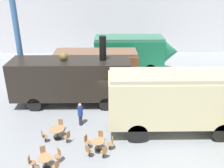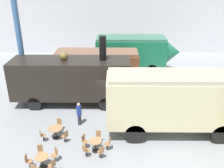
# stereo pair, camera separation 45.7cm
# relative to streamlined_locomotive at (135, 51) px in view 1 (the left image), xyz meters

# --- Properties ---
(ground_plane) EXTENTS (80.00, 80.00, 0.00)m
(ground_plane) POSITION_rel_streamlined_locomotive_xyz_m (-2.28, -8.17, -2.20)
(ground_plane) COLOR gray
(backdrop_wall) EXTENTS (44.00, 0.15, 9.00)m
(backdrop_wall) POSITION_rel_streamlined_locomotive_xyz_m (-2.28, 7.08, 2.30)
(backdrop_wall) COLOR silver
(backdrop_wall) RESTS_ON ground_plane
(streamlined_locomotive) EXTENTS (8.62, 2.87, 3.71)m
(streamlined_locomotive) POSITION_rel_streamlined_locomotive_xyz_m (0.00, 0.00, 0.00)
(streamlined_locomotive) COLOR #196B47
(streamlined_locomotive) RESTS_ON ground_plane
(passenger_coach_wooden) EXTENTS (7.40, 2.53, 3.24)m
(passenger_coach_wooden) POSITION_rel_streamlined_locomotive_xyz_m (-3.88, -3.59, -0.27)
(passenger_coach_wooden) COLOR brown
(passenger_coach_wooden) RESTS_ON ground_plane
(steam_locomotive) EXTENTS (8.96, 2.66, 5.39)m
(steam_locomotive) POSITION_rel_streamlined_locomotive_xyz_m (-5.62, -7.25, -0.05)
(steam_locomotive) COLOR black
(steam_locomotive) RESTS_ON ground_plane
(passenger_coach_vintage) EXTENTS (8.64, 2.58, 4.03)m
(passenger_coach_vintage) POSITION_rel_streamlined_locomotive_xyz_m (1.53, -11.28, 0.20)
(passenger_coach_vintage) COLOR beige
(passenger_coach_vintage) RESTS_ON ground_plane
(cafe_table_near) EXTENTS (0.75, 0.75, 0.73)m
(cafe_table_near) POSITION_rel_streamlined_locomotive_xyz_m (-3.39, -13.29, -1.66)
(cafe_table_near) COLOR black
(cafe_table_near) RESTS_ON ground_plane
(cafe_table_mid) EXTENTS (0.92, 0.92, 0.74)m
(cafe_table_mid) POSITION_rel_streamlined_locomotive_xyz_m (-5.96, -12.04, -1.61)
(cafe_table_mid) COLOR black
(cafe_table_mid) RESTS_ON ground_plane
(cafe_table_far) EXTENTS (0.74, 0.74, 0.70)m
(cafe_table_far) POSITION_rel_streamlined_locomotive_xyz_m (-6.09, -14.65, -1.68)
(cafe_table_far) COLOR black
(cafe_table_far) RESTS_ON ground_plane
(cafe_chair_0) EXTENTS (0.39, 0.40, 0.87)m
(cafe_chair_0) POSITION_rel_streamlined_locomotive_xyz_m (-3.04, -13.95, -1.69)
(cafe_chair_0) COLOR black
(cafe_chair_0) RESTS_ON ground_plane
(cafe_chair_1) EXTENTS (0.37, 0.36, 0.87)m
(cafe_chair_1) POSITION_rel_streamlined_locomotive_xyz_m (-2.65, -13.17, -1.69)
(cafe_chair_1) COLOR black
(cafe_chair_1) RESTS_ON ground_plane
(cafe_chair_2) EXTENTS (0.36, 0.37, 0.87)m
(cafe_chair_2) POSITION_rel_streamlined_locomotive_xyz_m (-3.28, -12.55, -1.69)
(cafe_chair_2) COLOR black
(cafe_chair_2) RESTS_ON ground_plane
(cafe_chair_3) EXTENTS (0.40, 0.39, 0.87)m
(cafe_chair_3) POSITION_rel_streamlined_locomotive_xyz_m (-4.06, -12.96, -1.69)
(cafe_chair_3) COLOR black
(cafe_chair_3) RESTS_ON ground_plane
(cafe_chair_4) EXTENTS (0.40, 0.40, 0.87)m
(cafe_chair_4) POSITION_rel_streamlined_locomotive_xyz_m (-3.91, -13.83, -1.69)
(cafe_chair_4) COLOR black
(cafe_chair_4) RESTS_ON ground_plane
(cafe_chair_5) EXTENTS (0.36, 0.36, 0.87)m
(cafe_chair_5) POSITION_rel_streamlined_locomotive_xyz_m (-5.91, -11.20, -1.69)
(cafe_chair_5) COLOR black
(cafe_chair_5) RESTS_ON ground_plane
(cafe_chair_6) EXTENTS (0.40, 0.39, 0.87)m
(cafe_chair_6) POSITION_rel_streamlined_locomotive_xyz_m (-6.71, -12.40, -1.69)
(cafe_chair_6) COLOR black
(cafe_chair_6) RESTS_ON ground_plane
(cafe_chair_7) EXTENTS (0.40, 0.40, 0.87)m
(cafe_chair_7) POSITION_rel_streamlined_locomotive_xyz_m (-5.27, -12.50, -1.69)
(cafe_chair_7) COLOR black
(cafe_chair_7) RESTS_ON ground_plane
(cafe_chair_9) EXTENTS (0.40, 0.39, 0.87)m
(cafe_chair_9) POSITION_rel_streamlined_locomotive_xyz_m (-5.46, -15.04, -1.69)
(cafe_chair_9) COLOR black
(cafe_chair_9) RESTS_ON ground_plane
(cafe_chair_10) EXTENTS (0.41, 0.40, 0.87)m
(cafe_chair_10) POSITION_rel_streamlined_locomotive_xyz_m (-5.52, -14.17, -1.69)
(cafe_chair_10) COLOR black
(cafe_chair_10) RESTS_ON ground_plane
(cafe_chair_11) EXTENTS (0.38, 0.39, 0.87)m
(cafe_chair_11) POSITION_rel_streamlined_locomotive_xyz_m (-6.37, -13.96, -1.69)
(cafe_chair_11) COLOR black
(cafe_chair_11) RESTS_ON ground_plane
(cafe_chair_12) EXTENTS (0.36, 0.36, 0.87)m
(cafe_chair_12) POSITION_rel_streamlined_locomotive_xyz_m (-6.83, -14.70, -1.69)
(cafe_chair_12) COLOR black
(cafe_chair_12) RESTS_ON ground_plane
(visitor_person) EXTENTS (0.34, 0.34, 1.65)m
(visitor_person) POSITION_rel_streamlined_locomotive_xyz_m (-4.68, -10.46, -1.31)
(visitor_person) COLOR #262633
(visitor_person) RESTS_ON ground_plane
(support_pillar) EXTENTS (0.44, 0.44, 8.00)m
(support_pillar) POSITION_rel_streamlined_locomotive_xyz_m (-9.76, -5.80, 1.80)
(support_pillar) COLOR #386093
(support_pillar) RESTS_ON ground_plane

